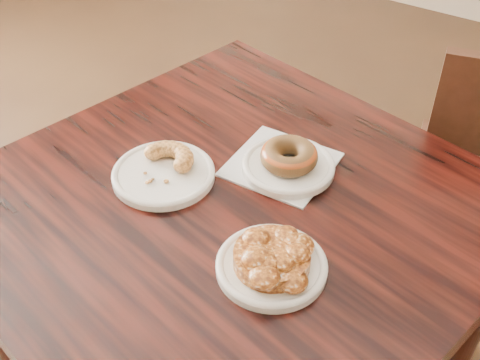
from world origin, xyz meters
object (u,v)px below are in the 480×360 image
Objects in this scene: apple_fritter at (272,255)px; glazed_donut at (289,156)px; cafe_table at (233,337)px; cruller_fragment at (163,165)px.

glazed_donut is at bearing 113.68° from apple_fritter.
cafe_table is at bearing 145.22° from apple_fritter.
cruller_fragment is (-0.26, 0.08, -0.00)m from apple_fritter.
apple_fritter is (0.09, -0.21, -0.00)m from glazed_donut.
cafe_table is 0.42m from cruller_fragment.
cruller_fragment is at bearing 163.59° from apple_fritter.
cruller_fragment is (-0.13, -0.01, 0.40)m from cafe_table.
apple_fritter is 1.42× the size of cruller_fragment.
cruller_fragment is (-0.17, -0.13, -0.01)m from glazed_donut.
cruller_fragment is at bearing -161.87° from cafe_table.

